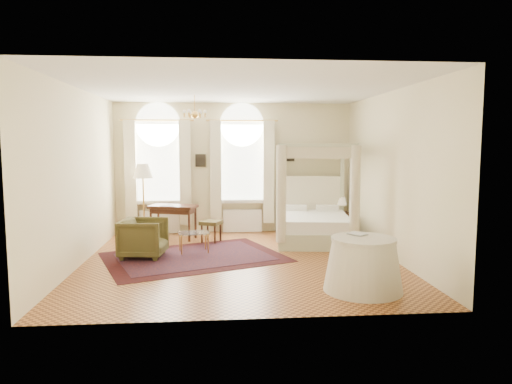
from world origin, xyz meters
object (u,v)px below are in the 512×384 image
(canopy_bed, at_px, (314,220))
(nightstand, at_px, (342,223))
(armchair, at_px, (144,238))
(side_table, at_px, (363,265))
(floor_lamp, at_px, (143,175))
(coffee_table, at_px, (194,234))
(stool, at_px, (211,224))
(writing_desk, at_px, (173,210))

(canopy_bed, distance_m, nightstand, 1.27)
(armchair, xyz_separation_m, side_table, (3.71, -2.40, 0.01))
(side_table, bearing_deg, armchair, 147.12)
(floor_lamp, bearing_deg, canopy_bed, -9.76)
(canopy_bed, height_order, coffee_table, canopy_bed)
(stool, bearing_deg, nightstand, 11.46)
(nightstand, relative_size, floor_lamp, 0.31)
(armchair, height_order, coffee_table, armchair)
(coffee_table, bearing_deg, side_table, -44.96)
(side_table, bearing_deg, stool, 122.51)
(canopy_bed, bearing_deg, stool, 175.56)
(canopy_bed, height_order, nightstand, canopy_bed)
(coffee_table, height_order, floor_lamp, floor_lamp)
(writing_desk, bearing_deg, stool, -24.74)
(canopy_bed, distance_m, stool, 2.38)
(armchair, height_order, floor_lamp, floor_lamp)
(armchair, distance_m, coffee_table, 1.03)
(nightstand, relative_size, side_table, 0.46)
(writing_desk, relative_size, floor_lamp, 0.67)
(nightstand, bearing_deg, stool, -168.54)
(armchair, bearing_deg, floor_lamp, 15.55)
(armchair, bearing_deg, stool, -37.59)
(nightstand, height_order, coffee_table, nightstand)
(floor_lamp, bearing_deg, coffee_table, -50.36)
(nightstand, distance_m, coffee_table, 4.00)
(writing_desk, height_order, side_table, side_table)
(canopy_bed, distance_m, writing_desk, 3.34)
(nightstand, height_order, side_table, side_table)
(writing_desk, xyz_separation_m, coffee_table, (0.55, -1.43, -0.31))
(writing_desk, bearing_deg, coffee_table, -68.82)
(armchair, distance_m, floor_lamp, 2.19)
(nightstand, height_order, writing_desk, writing_desk)
(nightstand, relative_size, armchair, 0.65)
(canopy_bed, relative_size, armchair, 2.67)
(writing_desk, relative_size, coffee_table, 1.72)
(canopy_bed, bearing_deg, nightstand, 43.10)
(armchair, bearing_deg, coffee_table, -64.27)
(armchair, relative_size, coffee_table, 1.24)
(canopy_bed, xyz_separation_m, armchair, (-3.70, -1.16, -0.12))
(nightstand, distance_m, stool, 3.35)
(canopy_bed, bearing_deg, coffee_table, -163.06)
(coffee_table, xyz_separation_m, side_table, (2.74, -2.73, 0.02))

